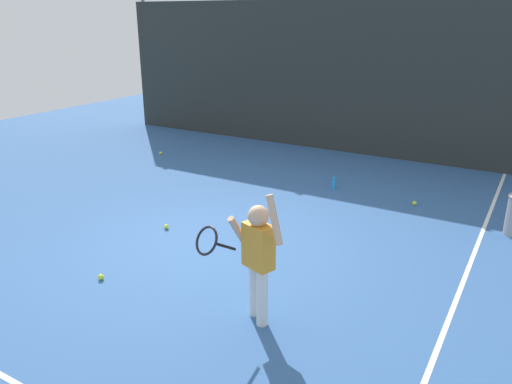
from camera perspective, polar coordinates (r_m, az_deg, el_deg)
The scene contains 14 objects.
ground_plane at distance 6.63m, azimuth -5.48°, elevation -5.94°, with size 20.00×20.00×0.00m, color #335B93.
court_line_baseline at distance 4.92m, azimuth -27.03°, elevation -18.18°, with size 9.00×0.05×0.00m, color white.
court_line_sideline at distance 6.49m, azimuth 23.08°, elevation -8.10°, with size 0.05×9.00×0.00m, color white.
back_fence_windscreen at distance 10.91m, azimuth 11.44°, elevation 12.55°, with size 11.99×0.08×3.18m, color #282D2B.
fence_post_0 at distance 14.00m, azimuth -12.34°, elevation 14.25°, with size 0.09×0.09×3.33m, color slate.
fence_post_1 at distance 12.23m, azimuth -1.82°, elevation 13.97°, with size 0.09×0.09×3.33m, color slate.
fence_post_2 at distance 10.96m, azimuth 11.57°, elevation 12.96°, with size 0.09×0.09×3.33m, color slate.
fence_post_3 at distance 10.39m, azimuth 27.21°, elevation 10.90°, with size 0.09×0.09×3.33m, color slate.
tennis_player at distance 4.73m, azimuth 0.02°, elevation -7.01°, with size 0.84×0.57×1.35m.
water_bottle at distance 8.72m, azimuth 8.92°, elevation 1.02°, with size 0.07×0.07×0.22m, color #268CD8.
tennis_ball_0 at distance 6.02m, azimuth -17.30°, elevation -9.26°, with size 0.07×0.07×0.07m, color #CCE033.
tennis_ball_1 at distance 8.30m, azimuth 17.67°, elevation -1.22°, with size 0.07×0.07×0.07m, color #CCE033.
tennis_ball_2 at distance 11.01m, azimuth -10.84°, elevation 4.38°, with size 0.07×0.07×0.07m, color #CCE033.
tennis_ball_3 at distance 7.15m, azimuth -10.22°, elevation -3.92°, with size 0.07×0.07×0.07m, color #CCE033.
Camera 1 is at (3.56, -4.82, 2.84)m, focal length 35.00 mm.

